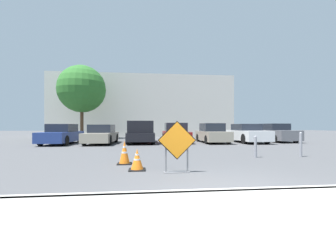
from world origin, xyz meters
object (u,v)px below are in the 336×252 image
object	(u,v)px
parked_car_fourth	(212,134)
traffic_cone_second	(125,153)
parked_car_sixth	(275,133)
bollard_second	(301,144)
parked_car_fifth	(246,134)
traffic_cone_nearest	(137,160)
parked_car_nearest	(62,135)
pickup_truck	(140,133)
parked_car_second	(102,135)
parked_car_third	(176,133)
road_closed_sign	(177,145)
bollard_nearest	(255,146)

from	to	relation	value
parked_car_fourth	traffic_cone_second	bearing A→B (deg)	57.63
parked_car_sixth	bollard_second	world-z (taller)	parked_car_sixth
parked_car_fifth	bollard_second	bearing A→B (deg)	80.54
traffic_cone_nearest	parked_car_sixth	xyz separation A→B (m)	(10.84, 10.71, 0.38)
parked_car_fifth	bollard_second	distance (m)	8.10
parked_car_fourth	parked_car_sixth	world-z (taller)	parked_car_fourth
traffic_cone_second	parked_car_nearest	distance (m)	10.25
bollard_second	traffic_cone_nearest	bearing A→B (deg)	-162.55
parked_car_fifth	parked_car_fourth	bearing A→B (deg)	0.56
pickup_truck	parked_car_second	bearing A→B (deg)	5.64
parked_car_fourth	traffic_cone_nearest	bearing A→B (deg)	62.47
traffic_cone_nearest	parked_car_nearest	distance (m)	11.41
parked_car_sixth	parked_car_second	bearing A→B (deg)	0.98
parked_car_second	parked_car_third	bearing A→B (deg)	-170.81
traffic_cone_second	road_closed_sign	bearing A→B (deg)	-45.53
parked_car_third	bollard_second	bearing A→B (deg)	116.27
road_closed_sign	parked_car_sixth	xyz separation A→B (m)	(9.74, 11.21, -0.09)
parked_car_second	road_closed_sign	bearing A→B (deg)	112.41
traffic_cone_second	parked_car_sixth	size ratio (longest dim) A/B	0.18
traffic_cone_second	parked_car_third	world-z (taller)	parked_car_third
parked_car_third	parked_car_fifth	world-z (taller)	parked_car_third
road_closed_sign	parked_car_fourth	world-z (taller)	parked_car_fourth
traffic_cone_nearest	parked_car_third	xyz separation A→B (m)	(2.65, 10.65, 0.39)
bollard_nearest	bollard_second	world-z (taller)	bollard_second
parked_car_nearest	traffic_cone_nearest	bearing A→B (deg)	121.34
traffic_cone_nearest	parked_car_nearest	size ratio (longest dim) A/B	0.13
parked_car_second	parked_car_fifth	xyz separation A→B (m)	(10.92, 0.11, 0.04)
parked_car_third	traffic_cone_second	bearing A→B (deg)	73.22
road_closed_sign	bollard_second	world-z (taller)	road_closed_sign
traffic_cone_nearest	parked_car_fourth	world-z (taller)	parked_car_fourth
parked_car_fifth	bollard_second	world-z (taller)	parked_car_fifth
traffic_cone_second	pickup_truck	world-z (taller)	pickup_truck
road_closed_sign	parked_car_fifth	size ratio (longest dim) A/B	0.30
bollard_second	parked_car_sixth	bearing A→B (deg)	64.14
bollard_nearest	bollard_second	bearing A→B (deg)	0.00
parked_car_nearest	parked_car_sixth	world-z (taller)	parked_car_sixth
parked_car_second	parked_car_fifth	distance (m)	10.92
traffic_cone_nearest	pickup_truck	xyz separation A→B (m)	(-0.08, 10.28, 0.44)
parked_car_third	pickup_truck	bearing A→B (deg)	8.85
parked_car_nearest	bollard_nearest	size ratio (longest dim) A/B	5.14
traffic_cone_second	parked_car_third	distance (m)	10.07
traffic_cone_second	pickup_truck	size ratio (longest dim) A/B	0.15
road_closed_sign	traffic_cone_nearest	world-z (taller)	road_closed_sign
traffic_cone_second	parked_car_second	xyz separation A→B (m)	(-2.36, 8.88, 0.26)
road_closed_sign	bollard_second	bearing A→B (deg)	24.95
parked_car_nearest	bollard_second	xyz separation A→B (m)	(12.20, -7.87, -0.12)
parked_car_second	parked_car_fourth	world-z (taller)	parked_car_fourth
traffic_cone_second	pickup_truck	xyz separation A→B (m)	(0.37, 9.21, 0.35)
road_closed_sign	traffic_cone_second	size ratio (longest dim) A/B	1.82
pickup_truck	parked_car_fifth	bearing A→B (deg)	177.23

